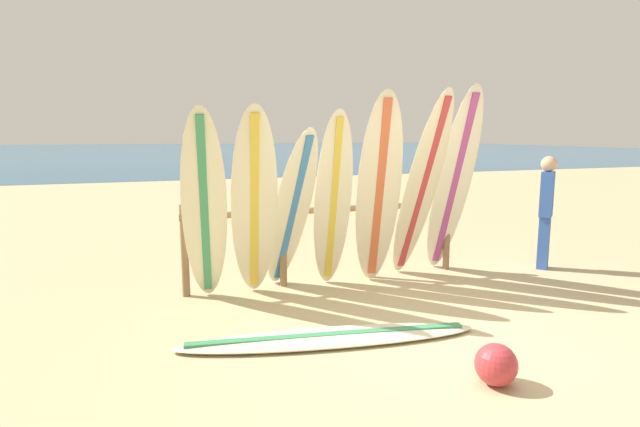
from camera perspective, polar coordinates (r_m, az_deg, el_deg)
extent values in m
plane|color=tan|center=(4.99, 15.42, -13.94)|extent=(120.00, 120.00, 0.00)
cube|color=#1E5984|center=(61.81, -17.53, 6.70)|extent=(120.00, 80.00, 0.01)
cylinder|color=olive|center=(6.22, -14.83, -4.04)|extent=(0.09, 0.09, 1.10)
cylinder|color=olive|center=(6.43, -4.12, -3.35)|extent=(0.09, 0.09, 1.10)
cylinder|color=olive|center=(6.84, 5.59, -2.61)|extent=(0.09, 0.09, 1.10)
cylinder|color=olive|center=(7.43, 13.96, -1.92)|extent=(0.09, 0.09, 1.10)
cylinder|color=olive|center=(6.54, 0.90, 0.44)|extent=(3.69, 0.08, 0.08)
ellipsoid|color=beige|center=(5.74, -12.76, 0.59)|extent=(0.62, 0.91, 2.20)
cube|color=#388C59|center=(5.74, -12.76, 0.59)|extent=(0.21, 0.79, 2.03)
ellipsoid|color=beige|center=(5.80, -7.33, 0.93)|extent=(0.66, 0.96, 2.22)
cube|color=gold|center=(5.80, -7.33, 0.93)|extent=(0.22, 0.84, 2.05)
ellipsoid|color=beige|center=(6.10, -3.18, 0.28)|extent=(0.67, 1.07, 1.99)
cube|color=#3372B2|center=(6.10, -3.18, 0.28)|extent=(0.27, 0.92, 1.84)
ellipsoid|color=beige|center=(6.25, 1.45, 1.46)|extent=(0.51, 0.62, 2.20)
cube|color=gold|center=(6.25, 1.45, 1.46)|extent=(0.12, 0.56, 2.03)
ellipsoid|color=beige|center=(6.37, 6.56, 2.56)|extent=(0.65, 0.71, 2.43)
cube|color=#CC5933|center=(6.37, 6.56, 2.56)|extent=(0.19, 0.61, 2.24)
ellipsoid|color=beige|center=(6.68, 11.23, 2.90)|extent=(0.60, 1.07, 2.46)
cube|color=#B73338|center=(6.68, 11.23, 2.90)|extent=(0.19, 0.96, 2.27)
ellipsoid|color=silver|center=(7.01, 14.62, 3.28)|extent=(0.63, 1.11, 2.52)
cube|color=#A53F8C|center=(7.01, 14.62, 3.28)|extent=(0.21, 0.99, 2.32)
ellipsoid|color=beige|center=(4.89, 1.01, -13.63)|extent=(2.89, 0.95, 0.07)
cube|color=#388C59|center=(4.89, 1.01, -13.63)|extent=(2.60, 0.51, 0.08)
cube|color=#3359B2|center=(7.95, 23.63, -2.98)|extent=(0.25, 0.24, 0.75)
cube|color=#3359B2|center=(7.85, 23.94, 1.97)|extent=(0.30, 0.29, 0.63)
sphere|color=tan|center=(7.82, 24.14, 5.07)|extent=(0.22, 0.22, 0.22)
cube|color=#333842|center=(41.65, -11.82, 6.32)|extent=(1.23, 2.56, 0.35)
cube|color=silver|center=(41.63, -11.84, 6.80)|extent=(0.73, 0.97, 0.36)
sphere|color=#B73338|center=(4.29, 19.00, -15.61)|extent=(0.32, 0.32, 0.32)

